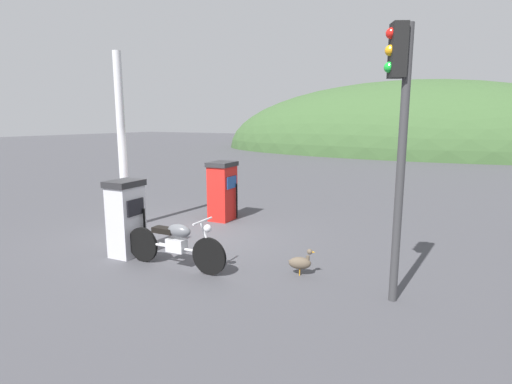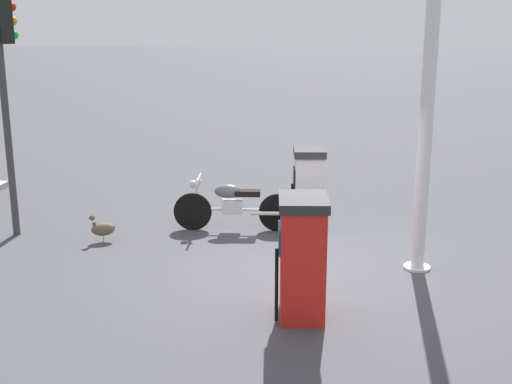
# 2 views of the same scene
# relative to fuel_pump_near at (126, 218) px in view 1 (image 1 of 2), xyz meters

# --- Properties ---
(ground_plane) EXTENTS (120.00, 120.00, 0.00)m
(ground_plane) POSITION_rel_fuel_pump_near_xyz_m (0.15, 1.67, -0.77)
(ground_plane) COLOR #424247
(fuel_pump_near) EXTENTS (0.59, 0.73, 1.52)m
(fuel_pump_near) POSITION_rel_fuel_pump_near_xyz_m (0.00, 0.00, 0.00)
(fuel_pump_near) COLOR silver
(fuel_pump_near) RESTS_ON ground
(fuel_pump_far) EXTENTS (0.66, 0.81, 1.58)m
(fuel_pump_far) POSITION_rel_fuel_pump_near_xyz_m (-0.00, 3.34, 0.03)
(fuel_pump_far) COLOR red
(fuel_pump_far) RESTS_ON ground
(motorcycle_near_pump) EXTENTS (2.17, 0.56, 0.97)m
(motorcycle_near_pump) POSITION_rel_fuel_pump_near_xyz_m (1.31, -0.06, -0.29)
(motorcycle_near_pump) COLOR black
(motorcycle_near_pump) RESTS_ON ground
(wandering_duck) EXTENTS (0.47, 0.32, 0.48)m
(wandering_duck) POSITION_rel_fuel_pump_near_xyz_m (3.42, 0.76, -0.54)
(wandering_duck) COLOR brown
(wandering_duck) RESTS_ON ground
(roadside_traffic_light) EXTENTS (0.39, 0.31, 3.96)m
(roadside_traffic_light) POSITION_rel_fuel_pump_near_xyz_m (4.97, 0.49, 1.92)
(roadside_traffic_light) COLOR #38383A
(roadside_traffic_light) RESTS_ON ground
(canopy_support_pole) EXTENTS (0.40, 0.40, 4.28)m
(canopy_support_pole) POSITION_rel_fuel_pump_near_xyz_m (-1.68, 1.50, 1.29)
(canopy_support_pole) COLOR silver
(canopy_support_pole) RESTS_ON ground
(distant_hill_main) EXTENTS (29.21, 16.21, 8.51)m
(distant_hill_main) POSITION_rel_fuel_pump_near_xyz_m (-5.12, 36.94, -0.77)
(distant_hill_main) COLOR #476038
(distant_hill_main) RESTS_ON ground
(distant_hill_secondary) EXTENTS (33.58, 16.97, 11.77)m
(distant_hill_secondary) POSITION_rel_fuel_pump_near_xyz_m (0.07, 30.46, -0.77)
(distant_hill_secondary) COLOR #38562D
(distant_hill_secondary) RESTS_ON ground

